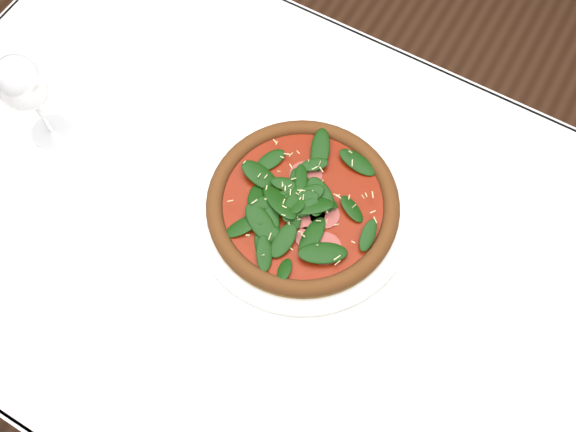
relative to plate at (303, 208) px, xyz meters
The scene contains 5 objects.
ground 0.76m from the plate, 126.53° to the right, with size 6.00×6.00×0.00m, color brown.
dining_table 0.13m from the plate, 126.53° to the right, with size 1.21×0.81×0.75m.
plate is the anchor object (origin of this frame).
pizza 0.02m from the plate, 90.00° to the left, with size 0.32×0.32×0.04m.
wine_glass 0.44m from the plate, 168.99° to the right, with size 0.07×0.07×0.18m.
Camera 1 is at (0.23, -0.30, 1.63)m, focal length 40.00 mm.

